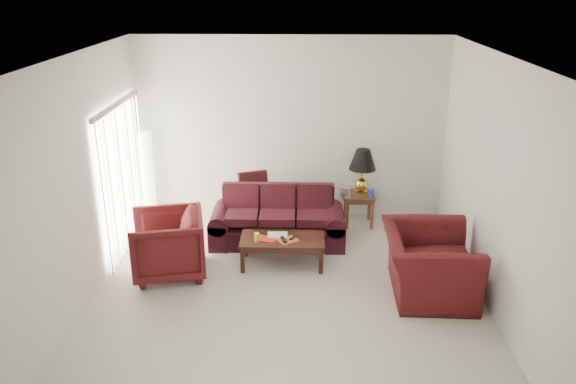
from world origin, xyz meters
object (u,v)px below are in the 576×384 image
Objects in this scene: coffee_table at (282,251)px; sofa at (278,217)px; armchair_right at (428,264)px; end_table at (358,209)px; armchair_left at (168,244)px; floor_lamp at (148,177)px.

sofa is at bearing 104.34° from coffee_table.
armchair_right is at bearing -36.71° from sofa.
end_table is 3.25m from armchair_left.
end_table is at bearing 28.01° from sofa.
armchair_left is at bearing 84.74° from armchair_right.
floor_lamp reaches higher than end_table.
armchair_left is at bearing -145.57° from sofa.
floor_lamp is at bearing 159.67° from sofa.
floor_lamp is at bearing 63.65° from armchair_right.
coffee_table is at bearing -33.50° from floor_lamp.
floor_lamp is at bearing 153.19° from coffee_table.
armchair_right is (3.42, -0.42, -0.02)m from armchair_left.
armchair_left is (0.71, -1.78, -0.33)m from floor_lamp.
armchair_left reaches higher than end_table.
end_table is 3.49m from floor_lamp.
floor_lamp is at bearing 179.17° from end_table.
armchair_left is 1.59m from coffee_table.
sofa is at bearing 55.74° from armchair_right.
floor_lamp is 1.95m from armchair_left.
armchair_right reaches higher than end_table.
armchair_right is at bearing -28.01° from floor_lamp.
floor_lamp reaches higher than sofa.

